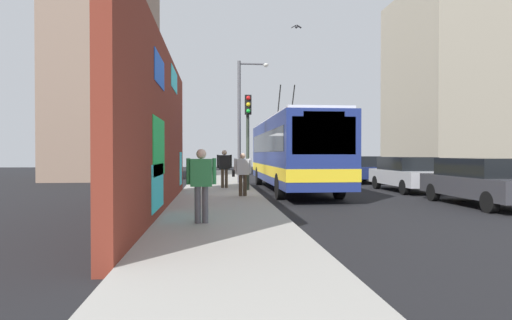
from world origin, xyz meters
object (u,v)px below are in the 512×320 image
object	(u,v)px
pedestrian_at_curb	(242,171)
pedestrian_midblock	(224,165)
parked_car_silver	(407,173)
parked_car_navy	(361,169)
pedestrian_near_wall	(201,179)
street_lamp	(243,113)
city_bus	(292,151)
parked_car_dark_gray	(482,181)
traffic_light	(248,126)

from	to	relation	value
pedestrian_at_curb	pedestrian_midblock	bearing A→B (deg)	8.51
parked_car_silver	parked_car_navy	size ratio (longest dim) A/B	1.04
parked_car_silver	pedestrian_near_wall	distance (m)	12.86
parked_car_navy	pedestrian_at_curb	bearing A→B (deg)	139.52
street_lamp	city_bus	bearing A→B (deg)	-149.47
parked_car_dark_gray	parked_car_navy	size ratio (longest dim) A/B	1.07
parked_car_navy	pedestrian_at_curb	world-z (taller)	pedestrian_at_curb
city_bus	pedestrian_midblock	distance (m)	3.21
parked_car_navy	city_bus	bearing A→B (deg)	135.62
pedestrian_at_curb	pedestrian_near_wall	world-z (taller)	pedestrian_near_wall
city_bus	street_lamp	world-z (taller)	street_lamp
pedestrian_midblock	parked_car_silver	bearing A→B (deg)	-96.66
pedestrian_near_wall	traffic_light	size ratio (longest dim) A/B	0.41
city_bus	pedestrian_near_wall	distance (m)	10.71
city_bus	pedestrian_at_curb	xyz separation A→B (m)	(-3.77, 2.56, -0.78)
pedestrian_midblock	traffic_light	bearing A→B (deg)	-143.79
pedestrian_midblock	street_lamp	xyz separation A→B (m)	(3.39, -1.07, 2.75)
parked_car_navy	pedestrian_near_wall	xyz separation A→B (m)	(-15.26, 9.10, 0.31)
parked_car_silver	parked_car_navy	distance (m)	6.18
parked_car_silver	traffic_light	size ratio (longest dim) A/B	1.14
traffic_light	street_lamp	world-z (taller)	street_lamp
pedestrian_at_curb	traffic_light	world-z (taller)	traffic_light
parked_car_silver	street_lamp	distance (m)	9.03
parked_car_silver	parked_car_navy	xyz separation A→B (m)	(6.18, 0.00, -0.00)
parked_car_dark_gray	street_lamp	bearing A→B (deg)	36.30
city_bus	parked_car_dark_gray	distance (m)	8.30
parked_car_navy	pedestrian_at_curb	size ratio (longest dim) A/B	2.83
pedestrian_near_wall	parked_car_dark_gray	bearing A→B (deg)	-68.69
parked_car_silver	pedestrian_midblock	distance (m)	8.40
parked_car_navy	parked_car_dark_gray	bearing A→B (deg)	180.00
pedestrian_near_wall	city_bus	bearing A→B (deg)	-21.44
parked_car_dark_gray	pedestrian_near_wall	world-z (taller)	pedestrian_near_wall
parked_car_navy	traffic_light	xyz separation A→B (m)	(-6.55, 7.35, 2.10)
parked_car_navy	pedestrian_near_wall	world-z (taller)	pedestrian_near_wall
parked_car_silver	pedestrian_near_wall	size ratio (longest dim) A/B	2.79
pedestrian_near_wall	street_lamp	size ratio (longest dim) A/B	0.25
parked_car_navy	street_lamp	bearing A→B (deg)	104.00
pedestrian_near_wall	traffic_light	distance (m)	9.06
parked_car_dark_gray	parked_car_silver	xyz separation A→B (m)	(5.52, -0.00, -0.00)
parked_car_dark_gray	street_lamp	world-z (taller)	street_lamp
parked_car_navy	pedestrian_midblock	bearing A→B (deg)	121.99
street_lamp	pedestrian_at_curb	bearing A→B (deg)	176.15
parked_car_silver	traffic_light	xyz separation A→B (m)	(-0.37, 7.35, 2.10)
city_bus	street_lamp	distance (m)	4.57
pedestrian_near_wall	pedestrian_midblock	bearing A→B (deg)	-4.37
parked_car_silver	pedestrian_midblock	size ratio (longest dim) A/B	2.69
parked_car_silver	traffic_light	world-z (taller)	traffic_light
city_bus	traffic_light	world-z (taller)	city_bus
parked_car_dark_gray	parked_car_silver	bearing A→B (deg)	-0.00
parked_car_navy	pedestrian_midblock	size ratio (longest dim) A/B	2.59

